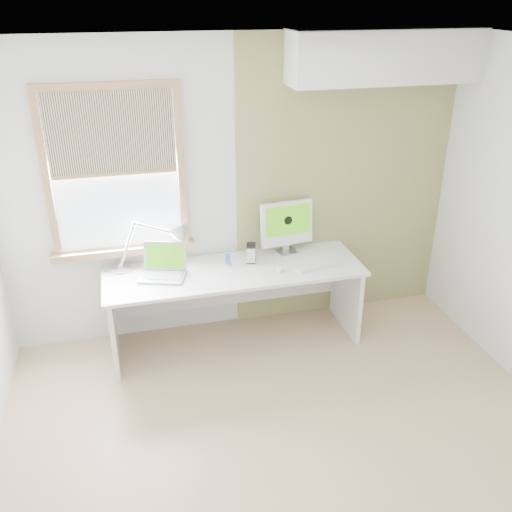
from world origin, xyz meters
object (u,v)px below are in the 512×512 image
object	(u,v)px
desk_lamp	(169,240)
external_drive	(251,253)
desk	(233,286)
imac	(287,224)
laptop	(164,268)

from	to	relation	value
desk_lamp	external_drive	distance (m)	0.72
desk_lamp	desk	bearing A→B (deg)	-19.65
external_drive	imac	bearing A→B (deg)	18.14
laptop	external_drive	size ratio (longest dim) A/B	2.77
desk_lamp	external_drive	xyz separation A→B (m)	(0.69, -0.12, -0.14)
laptop	imac	distance (m)	1.15
desk	external_drive	size ratio (longest dim) A/B	13.84
imac	external_drive	bearing A→B (deg)	-161.86
desk_lamp	laptop	size ratio (longest dim) A/B	1.73
desk_lamp	laptop	distance (m)	0.26
laptop	external_drive	distance (m)	0.77
desk	imac	world-z (taller)	imac
desk	external_drive	bearing A→B (deg)	18.29
desk_lamp	laptop	bearing A→B (deg)	-111.36
desk	desk_lamp	xyz separation A→B (m)	(-0.51, 0.18, 0.42)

